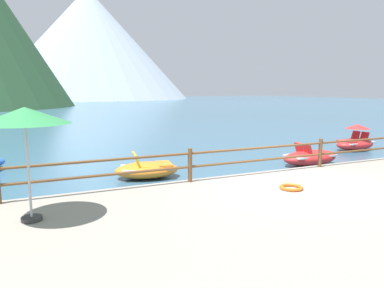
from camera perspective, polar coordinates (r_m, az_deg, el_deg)
ground_plane at (r=48.06m, az=-16.95°, el=4.61°), size 200.00×200.00×0.00m
promenade_dock at (r=8.85m, az=25.00°, el=-10.53°), size 28.00×8.00×0.40m
dock_railing at (r=11.34m, az=10.72°, el=-1.72°), size 23.92×0.12×0.95m
beach_umbrella at (r=7.61m, az=-24.64°, el=3.83°), size 1.70×1.70×2.24m
life_ring at (r=9.89m, az=15.24°, el=-6.55°), size 0.61×0.61×0.09m
pedal_boat_0 at (r=15.14m, az=17.98°, el=-2.00°), size 2.43×1.21×0.90m
pedal_boat_1 at (r=19.72m, az=24.14°, el=0.38°), size 2.38×1.44×1.27m
pedal_boat_3 at (r=12.46m, az=-7.01°, el=-3.97°), size 2.33×1.63×0.87m
distant_peak at (r=123.55m, az=-15.77°, el=14.73°), size 61.51×61.51×33.99m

